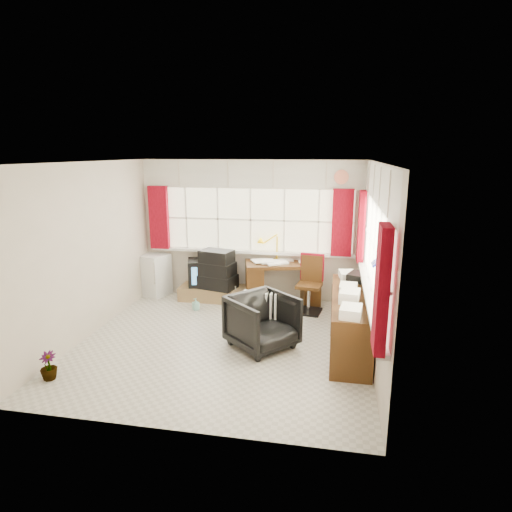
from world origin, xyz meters
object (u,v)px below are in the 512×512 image
Objects in this scene: desk_lamp at (277,242)px; radiator at (262,319)px; desk at (282,280)px; crt_tv at (203,272)px; office_chair at (262,322)px; tv_bench at (219,293)px; mini_fridge at (155,275)px; credenza at (350,320)px; task_chair at (311,281)px.

radiator is at bearing -89.56° from desk_lamp.
desk reaches higher than crt_tv.
office_chair is 1.27× the size of crt_tv.
tv_bench is at bearing -167.15° from desk_lamp.
crt_tv is at bearing 0.08° from mini_fridge.
mini_fridge is (-3.53, 1.60, -0.00)m from credenza.
task_chair is 1.45× the size of radiator.
desk is 1.84m from office_chair.
credenza is at bearing -24.39° from mini_fridge.
radiator is 1.25m from credenza.
radiator is 0.87× the size of mini_fridge.
mini_fridge is (-2.28, -0.16, -0.68)m from desk_lamp.
desk is 2.40m from mini_fridge.
task_chair is at bearing -8.81° from crt_tv.
credenza is 2.58× the size of mini_fridge.
desk reaches higher than radiator.
task_chair is at bearing 62.19° from radiator.
tv_bench is (-1.67, 0.23, -0.39)m from task_chair.
task_chair is 1.19× the size of office_chair.
office_chair is 0.58× the size of tv_bench.
crt_tv is at bearing 132.38° from radiator.
office_chair is (0.07, -1.99, -0.70)m from desk_lamp.
task_chair is at bearing -35.97° from desk_lamp.
desk_lamp reaches higher than desk.
radiator is 1.76m from tv_bench.
crt_tv is (-1.47, 0.00, 0.07)m from desk.
mini_fridge is (-2.29, 1.49, 0.11)m from radiator.
task_chair reaches higher than credenza.
crt_tv is at bearing 165.60° from tv_bench.
radiator is 2.74m from mini_fridge.
radiator is at bearing -32.98° from mini_fridge.
radiator is 0.48× the size of tv_bench.
crt_tv is (-1.36, 1.49, 0.21)m from radiator.
desk_lamp reaches higher than credenza.
office_chair is at bearing -168.50° from credenza.
radiator is at bearing -47.62° from crt_tv.
radiator is at bearing -94.25° from desk.
credenza is at bearing -33.70° from tv_bench.
radiator is at bearing 51.56° from office_chair.
desk_lamp is at bearing 125.41° from credenza.
credenza is (1.17, 0.24, 0.02)m from office_chair.
crt_tv is 0.82× the size of mini_fridge.
mini_fridge reaches higher than radiator.
office_chair is 2.33m from crt_tv.
credenza is at bearing -54.90° from desk.
desk is at bearing -0.04° from crt_tv.
desk_lamp is at bearing 128.44° from desk.
credenza is at bearing -64.69° from task_chair.
mini_fridge is (-2.92, 0.31, -0.13)m from task_chair.
task_chair is 1.64m from office_chair.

